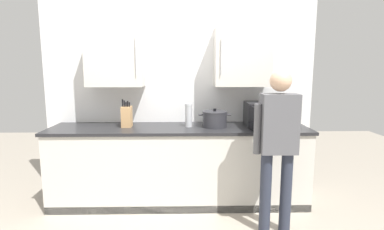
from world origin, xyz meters
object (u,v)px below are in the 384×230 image
at_px(stock_pot, 215,119).
at_px(person_figure, 278,138).
at_px(microwave_oven, 268,114).
at_px(knife_block, 127,116).
at_px(thermos_flask, 189,115).

height_order(stock_pot, person_figure, person_figure).
relative_size(stock_pot, person_figure, 0.24).
height_order(microwave_oven, knife_block, knife_block).
distance_m(thermos_flask, person_figure, 1.10).
bearing_deg(thermos_flask, knife_block, 178.64).
bearing_deg(stock_pot, thermos_flask, 176.09).
bearing_deg(stock_pot, knife_block, 177.88).
xyz_separation_m(microwave_oven, stock_pot, (-0.63, -0.04, -0.05)).
bearing_deg(person_figure, thermos_flask, 139.95).
xyz_separation_m(stock_pot, person_figure, (0.53, -0.68, -0.07)).
distance_m(knife_block, person_figure, 1.72).
relative_size(microwave_oven, thermos_flask, 2.85).
distance_m(thermos_flask, knife_block, 0.72).
distance_m(microwave_oven, thermos_flask, 0.94).
bearing_deg(knife_block, stock_pot, -2.12).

